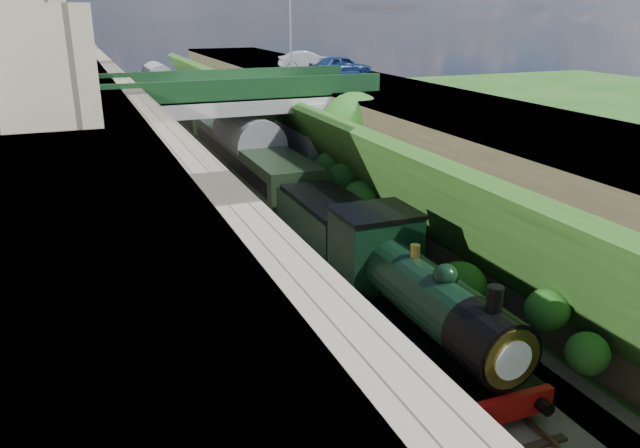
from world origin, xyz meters
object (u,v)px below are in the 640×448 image
(tender, at_px, (328,234))
(car_silver, at_px, (308,61))
(tree, at_px, (355,127))
(locomotive, at_px, (415,298))
(road_bridge, at_px, (242,128))
(car_blue, at_px, (341,67))
(lamppost, at_px, (291,27))

(tender, bearing_deg, car_silver, 71.26)
(tree, height_order, car_silver, car_silver)
(locomotive, height_order, tender, locomotive)
(locomotive, bearing_deg, tree, 72.51)
(tender, bearing_deg, road_bridge, 91.14)
(road_bridge, relative_size, car_blue, 3.55)
(car_blue, height_order, locomotive, car_blue)
(tender, bearing_deg, tree, 58.18)
(road_bridge, bearing_deg, lamppost, 54.29)
(car_silver, height_order, locomotive, car_silver)
(road_bridge, xyz_separation_m, tender, (0.26, -12.82, -2.46))
(car_silver, xyz_separation_m, locomotive, (-7.86, -30.52, -5.09))
(road_bridge, distance_m, locomotive, 20.30)
(road_bridge, distance_m, car_blue, 9.62)
(car_silver, bearing_deg, locomotive, 175.50)
(road_bridge, height_order, locomotive, road_bridge)
(road_bridge, height_order, car_blue, car_blue)
(tree, distance_m, tender, 9.44)
(lamppost, distance_m, locomotive, 30.40)
(car_silver, bearing_deg, road_bridge, 151.80)
(tree, xyz_separation_m, car_silver, (3.14, 15.56, 2.33))
(car_blue, bearing_deg, tender, 144.00)
(locomotive, xyz_separation_m, tender, (-0.00, 7.36, -0.27))
(road_bridge, xyz_separation_m, car_silver, (8.11, 10.33, 2.90))
(lamppost, bearing_deg, car_silver, 41.75)
(road_bridge, relative_size, tree, 2.42)
(car_blue, distance_m, tender, 19.47)
(tree, height_order, tender, tree)
(car_silver, relative_size, tender, 0.74)
(lamppost, xyz_separation_m, tender, (-5.95, -21.45, -7.95))
(road_bridge, relative_size, locomotive, 1.56)
(car_blue, distance_m, locomotive, 26.08)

